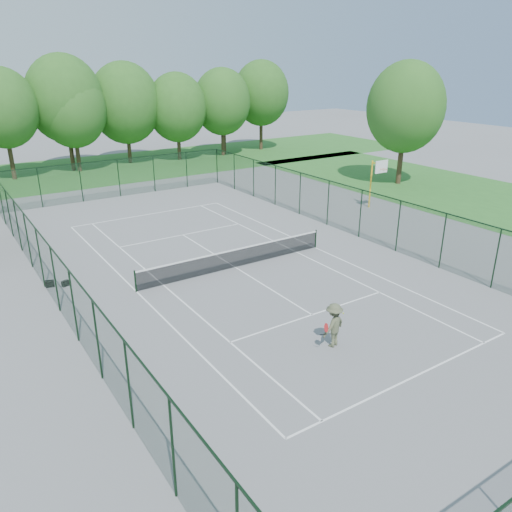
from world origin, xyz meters
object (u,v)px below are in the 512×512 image
object	(u,v)px
tennis_net	(235,257)
sports_bag_a	(50,284)
basketball_goal	(377,174)
tennis_player	(334,325)

from	to	relation	value
tennis_net	sports_bag_a	distance (m)	9.25
basketball_goal	tennis_player	xyz separation A→B (m)	(-15.42, -12.83, -1.68)
tennis_player	sports_bag_a	bearing A→B (deg)	124.06
basketball_goal	tennis_player	world-z (taller)	basketball_goal
sports_bag_a	tennis_net	bearing A→B (deg)	-5.35
sports_bag_a	tennis_player	distance (m)	14.05
tennis_net	tennis_player	bearing A→B (deg)	-96.04
tennis_net	sports_bag_a	xyz separation A→B (m)	(-8.78, 2.86, -0.42)
basketball_goal	sports_bag_a	distance (m)	23.43
tennis_net	tennis_player	xyz separation A→B (m)	(-0.93, -8.76, 0.31)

